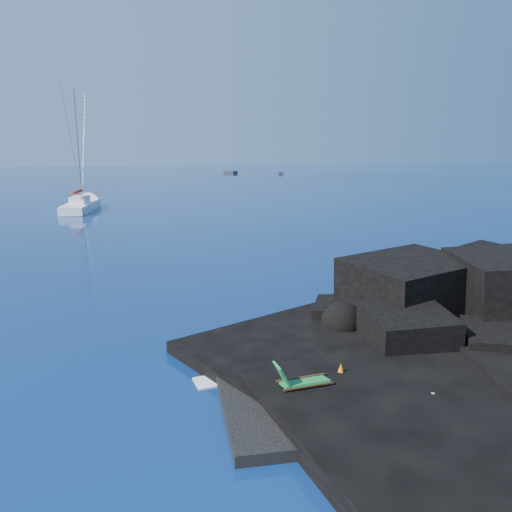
{
  "coord_description": "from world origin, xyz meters",
  "views": [
    {
      "loc": [
        -2.59,
        -12.72,
        7.87
      ],
      "look_at": [
        4.79,
        12.76,
        2.0
      ],
      "focal_mm": 35.0,
      "sensor_mm": 36.0,
      "label": 1
    }
  ],
  "objects_px": {
    "sailboat": "(81,211)",
    "distant_boat_a": "(230,173)",
    "deck_chair": "(305,375)",
    "sunbather": "(418,398)",
    "distant_boat_b": "(281,174)",
    "marker_cone": "(341,372)"
  },
  "relations": [
    {
      "from": "sailboat",
      "to": "distant_boat_a",
      "type": "bearing_deg",
      "value": 74.49
    },
    {
      "from": "sunbather",
      "to": "distant_boat_b",
      "type": "distance_m",
      "value": 130.89
    },
    {
      "from": "marker_cone",
      "to": "distant_boat_a",
      "type": "xyz_separation_m",
      "value": [
        27.19,
        130.95,
        -0.64
      ]
    },
    {
      "from": "deck_chair",
      "to": "distant_boat_b",
      "type": "relative_size",
      "value": 0.43
    },
    {
      "from": "deck_chair",
      "to": "marker_cone",
      "type": "xyz_separation_m",
      "value": [
        1.47,
        0.49,
        -0.3
      ]
    },
    {
      "from": "distant_boat_a",
      "to": "sunbather",
      "type": "bearing_deg",
      "value": -121.84
    },
    {
      "from": "deck_chair",
      "to": "sunbather",
      "type": "distance_m",
      "value": 3.41
    },
    {
      "from": "distant_boat_b",
      "to": "deck_chair",
      "type": "bearing_deg",
      "value": -94.62
    },
    {
      "from": "sunbather",
      "to": "distant_boat_a",
      "type": "distance_m",
      "value": 135.47
    },
    {
      "from": "sunbather",
      "to": "sailboat",
      "type": "bearing_deg",
      "value": 104.72
    },
    {
      "from": "sailboat",
      "to": "deck_chair",
      "type": "xyz_separation_m",
      "value": [
        9.11,
        -52.19,
        0.94
      ]
    },
    {
      "from": "deck_chair",
      "to": "marker_cone",
      "type": "bearing_deg",
      "value": 16.6
    },
    {
      "from": "sailboat",
      "to": "marker_cone",
      "type": "bearing_deg",
      "value": -68.46
    },
    {
      "from": "distant_boat_a",
      "to": "sailboat",
      "type": "bearing_deg",
      "value": -136.4
    },
    {
      "from": "deck_chair",
      "to": "sunbather",
      "type": "relative_size",
      "value": 1.08
    },
    {
      "from": "distant_boat_a",
      "to": "distant_boat_b",
      "type": "relative_size",
      "value": 1.3
    },
    {
      "from": "deck_chair",
      "to": "distant_boat_a",
      "type": "height_order",
      "value": "deck_chair"
    },
    {
      "from": "sunbather",
      "to": "distant_boat_b",
      "type": "relative_size",
      "value": 0.4
    },
    {
      "from": "sailboat",
      "to": "distant_boat_a",
      "type": "distance_m",
      "value": 87.79
    },
    {
      "from": "sailboat",
      "to": "distant_boat_b",
      "type": "bearing_deg",
      "value": 64.6
    },
    {
      "from": "distant_boat_a",
      "to": "distant_boat_b",
      "type": "distance_m",
      "value": 15.11
    },
    {
      "from": "deck_chair",
      "to": "sailboat",
      "type": "bearing_deg",
      "value": 97.9
    }
  ]
}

